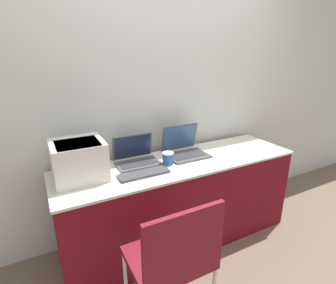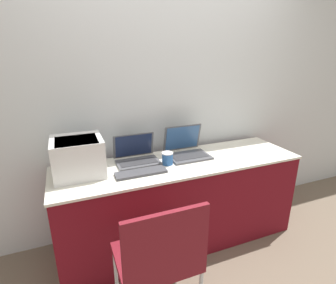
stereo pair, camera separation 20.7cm
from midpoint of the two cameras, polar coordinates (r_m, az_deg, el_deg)
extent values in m
plane|color=#6B5B4C|center=(2.46, 3.53, -23.82)|extent=(14.00, 14.00, 0.00)
cube|color=silver|center=(2.43, -4.22, 10.23)|extent=(8.00, 0.05, 2.60)
cube|color=maroon|center=(2.43, 0.06, -13.01)|extent=(2.08, 0.58, 0.77)
cube|color=silver|center=(2.24, 0.07, -4.45)|extent=(2.10, 0.60, 0.02)
cube|color=silver|center=(2.04, -21.68, -3.73)|extent=(0.36, 0.35, 0.28)
cube|color=#51565B|center=(1.97, -21.96, -0.96)|extent=(0.29, 0.27, 0.05)
cube|color=#4C4C51|center=(2.18, -9.15, -4.82)|extent=(0.35, 0.21, 0.02)
cube|color=#2D2D30|center=(2.17, -9.08, -4.66)|extent=(0.31, 0.12, 0.00)
cube|color=#4C4C51|center=(2.26, -10.37, -1.00)|extent=(0.35, 0.05, 0.21)
cube|color=#192342|center=(2.25, -10.32, -1.03)|extent=(0.32, 0.04, 0.19)
cube|color=#4C4C51|center=(2.33, 1.80, -3.05)|extent=(0.36, 0.25, 0.02)
cube|color=#2D2D30|center=(2.31, 1.95, -2.91)|extent=(0.31, 0.14, 0.00)
cube|color=#4C4C51|center=(2.41, 0.03, 1.01)|extent=(0.36, 0.06, 0.24)
cube|color=#2D5184|center=(2.40, 0.12, 1.00)|extent=(0.32, 0.05, 0.22)
cube|color=#3D3D42|center=(2.01, -8.25, -6.92)|extent=(0.39, 0.12, 0.02)
cylinder|color=#285699|center=(2.16, -2.76, -3.74)|extent=(0.09, 0.09, 0.10)
cylinder|color=white|center=(2.14, -2.78, -2.46)|extent=(0.09, 0.09, 0.01)
cube|color=maroon|center=(1.75, -3.73, -23.83)|extent=(0.48, 0.41, 0.04)
cube|color=maroon|center=(1.47, -0.66, -21.84)|extent=(0.48, 0.03, 0.42)
cylinder|color=silver|center=(2.01, -12.53, -27.39)|extent=(0.02, 0.02, 0.46)
cylinder|color=silver|center=(2.12, 0.14, -23.88)|extent=(0.02, 0.02, 0.46)
camera|label=1|loc=(0.10, -92.75, -0.95)|focal=28.00mm
camera|label=2|loc=(0.10, 87.25, 0.95)|focal=28.00mm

